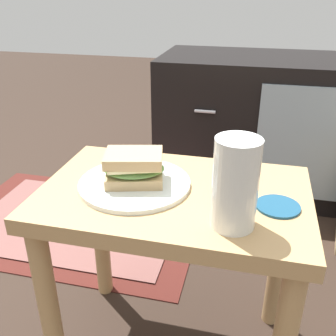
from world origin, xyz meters
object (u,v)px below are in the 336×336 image
Objects in this scene: beer_glass at (235,185)px; coaster at (278,206)px; tv_cabinet at (273,126)px; sandwich_front at (134,167)px; plate at (135,183)px.

coaster is (0.08, 0.08, -0.08)m from beer_glass.
beer_glass is 1.93× the size of coaster.
sandwich_front is at bearing -108.08° from tv_cabinet.
plate is at bearing -90.00° from sandwich_front.
tv_cabinet is 4.04× the size of plate.
plate is at bearing 155.15° from beer_glass.
tv_cabinet is 0.98m from coaster.
plate is 0.30m from coaster.
plate is at bearing -108.08° from tv_cabinet.
beer_glass reaches higher than tv_cabinet.
coaster is (-0.01, -0.97, 0.17)m from tv_cabinet.
tv_cabinet is 1.01m from plate.
sandwich_front is (-0.31, -0.95, 0.21)m from tv_cabinet.
tv_cabinet is 1.08m from beer_glass.
coaster is (0.30, -0.02, -0.04)m from sandwich_front.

